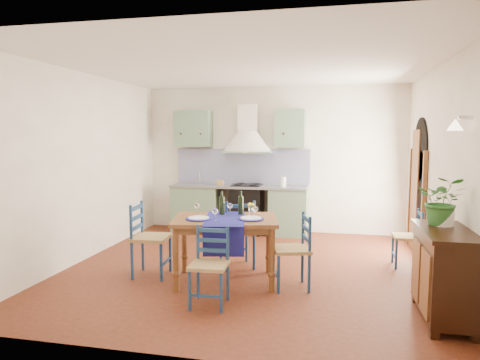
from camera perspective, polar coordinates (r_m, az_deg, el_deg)
name	(u,v)px	position (r m, az deg, el deg)	size (l,w,h in m)	color
floor	(248,268)	(6.16, 1.06, -11.71)	(5.00, 5.00, 0.00)	#441C0E
back_wall	(247,178)	(8.25, 0.93, 0.27)	(5.00, 0.96, 2.80)	white
right_wall	(437,176)	(6.22, 24.82, 0.49)	(0.26, 5.00, 2.80)	white
left_wall	(85,167)	(6.82, -20.01, 1.66)	(0.04, 5.00, 2.80)	white
ceiling	(248,66)	(5.94, 1.11, 15.02)	(5.00, 5.00, 0.01)	white
dining_table	(225,225)	(5.45, -1.95, -6.08)	(1.45, 1.13, 1.14)	brown
chair_near	(210,265)	(4.81, -4.06, -11.26)	(0.42, 0.42, 0.86)	navy
chair_far	(238,233)	(6.08, -0.32, -7.02)	(0.61, 0.61, 0.98)	navy
chair_left	(149,238)	(5.86, -12.08, -7.61)	(0.49, 0.49, 0.98)	navy
chair_right	(294,250)	(5.34, 7.19, -9.23)	(0.53, 0.53, 0.92)	navy
chair_spare	(409,237)	(6.58, 21.64, -7.13)	(0.39, 0.39, 0.82)	navy
sideboard	(444,271)	(4.86, 25.60, -10.92)	(0.50, 1.05, 0.94)	black
potted_plant	(443,201)	(4.93, 25.40, -2.52)	(0.46, 0.40, 0.52)	#2D6B2B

